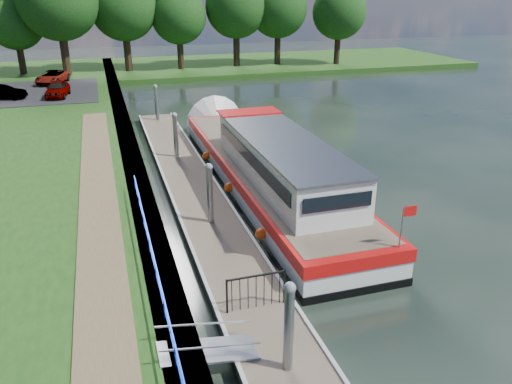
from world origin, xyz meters
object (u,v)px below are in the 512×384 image
object	(u,v)px
barge	(262,165)
car_b	(3,92)
pontoon	(191,188)
car_d	(52,77)
car_a	(58,89)

from	to	relation	value
barge	car_b	distance (m)	27.04
pontoon	car_d	size ratio (longest dim) A/B	6.87
car_b	barge	bearing A→B (deg)	-135.44
pontoon	car_a	xyz separation A→B (m)	(-7.21, 22.13, 1.31)
pontoon	car_d	xyz separation A→B (m)	(-8.03, 28.86, 1.26)
car_d	pontoon	bearing A→B (deg)	-56.09
pontoon	car_a	distance (m)	23.31
car_b	car_d	world-z (taller)	car_d
barge	pontoon	bearing A→B (deg)	176.13
pontoon	barge	bearing A→B (deg)	-3.87
pontoon	car_a	bearing A→B (deg)	108.04
car_a	car_d	distance (m)	6.78
car_d	car_b	bearing A→B (deg)	-98.70
barge	car_a	distance (m)	24.84
pontoon	car_a	world-z (taller)	car_a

